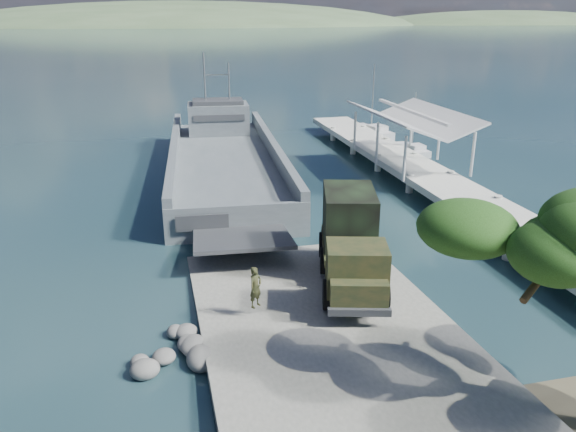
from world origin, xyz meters
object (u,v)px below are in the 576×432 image
at_px(sailboat_far, 372,132).
at_px(soldier, 256,296).
at_px(sailboat_near, 412,150).
at_px(pier, 414,160).
at_px(landing_craft, 225,166).
at_px(military_truck, 351,240).

bearing_deg(sailboat_far, soldier, -128.87).
height_order(soldier, sailboat_near, sailboat_near).
height_order(pier, landing_craft, landing_craft).
distance_m(pier, sailboat_near, 9.19).
bearing_deg(pier, soldier, -130.66).
distance_m(military_truck, sailboat_near, 28.26).
distance_m(military_truck, soldier, 5.53).
xyz_separation_m(military_truck, sailboat_far, (13.78, 32.17, -2.00)).
bearing_deg(landing_craft, soldier, -90.05).
bearing_deg(sailboat_near, sailboat_far, 92.19).
xyz_separation_m(soldier, sailboat_near, (19.49, 26.46, -1.07)).
xyz_separation_m(military_truck, sailboat_near, (14.59, 24.11, -2.10)).
distance_m(landing_craft, soldier, 22.92).
relative_size(pier, soldier, 25.04).
height_order(landing_craft, sailboat_near, landing_craft).
xyz_separation_m(pier, soldier, (-15.65, -18.22, -0.22)).
bearing_deg(landing_craft, pier, -14.15).
bearing_deg(soldier, sailboat_near, 14.60).
xyz_separation_m(military_truck, soldier, (-4.90, -2.35, -1.03)).
height_order(military_truck, sailboat_near, sailboat_near).
xyz_separation_m(pier, military_truck, (-10.75, -15.87, 0.81)).
height_order(landing_craft, soldier, landing_craft).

